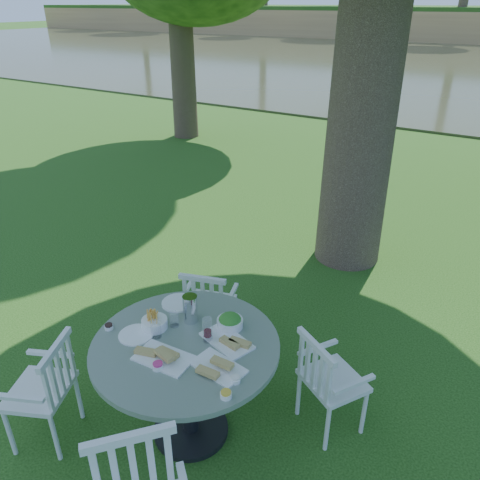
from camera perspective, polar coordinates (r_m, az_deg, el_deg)
name	(u,v)px	position (r m, az deg, el deg)	size (l,w,h in m)	color
ground	(230,322)	(4.83, -1.27, -9.95)	(140.00, 140.00, 0.00)	#133A0C
table	(187,364)	(3.38, -6.51, -14.77)	(1.28, 1.28, 0.84)	black
chair_ne	(324,378)	(3.56, 10.26, -16.21)	(0.57, 0.56, 0.84)	white
chair_nw	(207,304)	(4.24, -4.04, -7.78)	(0.52, 0.50, 0.83)	white
chair_sw	(49,385)	(3.69, -22.23, -16.07)	(0.55, 0.56, 0.86)	white
tableware	(188,329)	(3.31, -6.31, -10.70)	(1.12, 0.79, 0.21)	white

